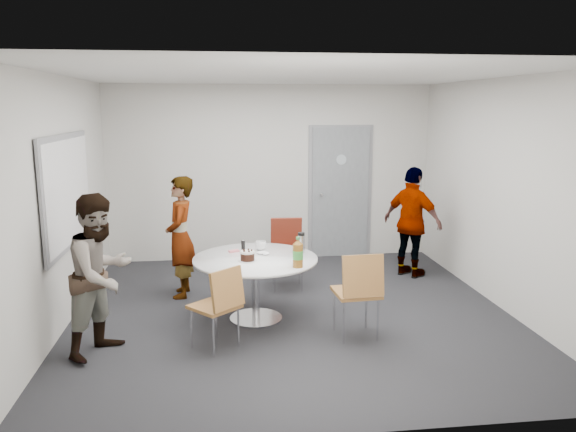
{
  "coord_description": "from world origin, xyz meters",
  "views": [
    {
      "loc": [
        -0.82,
        -6.14,
        2.36
      ],
      "look_at": [
        -0.01,
        0.25,
        1.1
      ],
      "focal_mm": 35.0,
      "sensor_mm": 36.0,
      "label": 1
    }
  ],
  "objects": [
    {
      "name": "wall_left",
      "position": [
        -2.5,
        0.0,
        1.35
      ],
      "size": [
        0.0,
        5.0,
        5.0
      ],
      "primitive_type": "plane",
      "rotation": [
        1.57,
        0.0,
        1.57
      ],
      "color": "beige",
      "rests_on": "floor"
    },
    {
      "name": "door",
      "position": [
        1.1,
        2.48,
        1.03
      ],
      "size": [
        1.02,
        0.17,
        2.12
      ],
      "color": "slate",
      "rests_on": "wall_back"
    },
    {
      "name": "chair_near_right",
      "position": [
        0.58,
        -0.83,
        0.57
      ],
      "size": [
        0.47,
        0.51,
        0.93
      ],
      "rotation": [
        0.0,
        0.0,
        0.07
      ],
      "color": "olive",
      "rests_on": "floor"
    },
    {
      "name": "table",
      "position": [
        -0.4,
        -0.15,
        0.63
      ],
      "size": [
        1.38,
        1.38,
        1.04
      ],
      "color": "white",
      "rests_on": "floor"
    },
    {
      "name": "chair_near_left",
      "position": [
        -0.83,
        -0.91,
        0.51
      ],
      "size": [
        0.59,
        0.59,
        0.85
      ],
      "rotation": [
        0.0,
        0.0,
        0.73
      ],
      "color": "olive",
      "rests_on": "floor"
    },
    {
      "name": "person_right",
      "position": [
        1.86,
        1.25,
        0.78
      ],
      "size": [
        0.85,
        0.95,
        1.55
      ],
      "primitive_type": "imported",
      "rotation": [
        0.0,
        0.0,
        2.23
      ],
      "color": "black",
      "rests_on": "floor"
    },
    {
      "name": "wall_front",
      "position": [
        0.0,
        -2.5,
        1.35
      ],
      "size": [
        5.0,
        0.0,
        5.0
      ],
      "primitive_type": "plane",
      "rotation": [
        -1.57,
        0.0,
        0.0
      ],
      "color": "beige",
      "rests_on": "floor"
    },
    {
      "name": "person_left",
      "position": [
        -1.95,
        -0.81,
        0.79
      ],
      "size": [
        0.91,
        0.96,
        1.57
      ],
      "primitive_type": "imported",
      "rotation": [
        0.0,
        0.0,
        1.0
      ],
      "color": "white",
      "rests_on": "floor"
    },
    {
      "name": "wall_back",
      "position": [
        0.0,
        2.5,
        1.35
      ],
      "size": [
        5.0,
        0.0,
        5.0
      ],
      "primitive_type": "plane",
      "rotation": [
        1.57,
        0.0,
        0.0
      ],
      "color": "beige",
      "rests_on": "floor"
    },
    {
      "name": "whiteboard",
      "position": [
        -2.46,
        0.2,
        1.45
      ],
      "size": [
        0.04,
        1.9,
        1.25
      ],
      "color": "gray",
      "rests_on": "wall_left"
    },
    {
      "name": "wall_right",
      "position": [
        2.5,
        0.0,
        1.35
      ],
      "size": [
        0.0,
        5.0,
        5.0
      ],
      "primitive_type": "plane",
      "rotation": [
        1.57,
        0.0,
        -1.57
      ],
      "color": "beige",
      "rests_on": "floor"
    },
    {
      "name": "person_main",
      "position": [
        -1.3,
        0.79,
        0.76
      ],
      "size": [
        0.37,
        0.56,
        1.53
      ],
      "primitive_type": "imported",
      "rotation": [
        0.0,
        0.0,
        -1.59
      ],
      "color": "#A5C6EA",
      "rests_on": "floor"
    },
    {
      "name": "chair_far",
      "position": [
        0.07,
        1.01,
        0.56
      ],
      "size": [
        0.46,
        0.49,
        0.91
      ],
      "rotation": [
        0.0,
        0.0,
        3.09
      ],
      "color": "maroon",
      "rests_on": "floor"
    },
    {
      "name": "floor",
      "position": [
        0.0,
        0.0,
        0.0
      ],
      "size": [
        5.0,
        5.0,
        0.0
      ],
      "primitive_type": "plane",
      "color": "black",
      "rests_on": "ground"
    },
    {
      "name": "ceiling",
      "position": [
        0.0,
        0.0,
        2.7
      ],
      "size": [
        5.0,
        5.0,
        0.0
      ],
      "primitive_type": "plane",
      "rotation": [
        3.14,
        0.0,
        0.0
      ],
      "color": "silver",
      "rests_on": "wall_back"
    }
  ]
}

